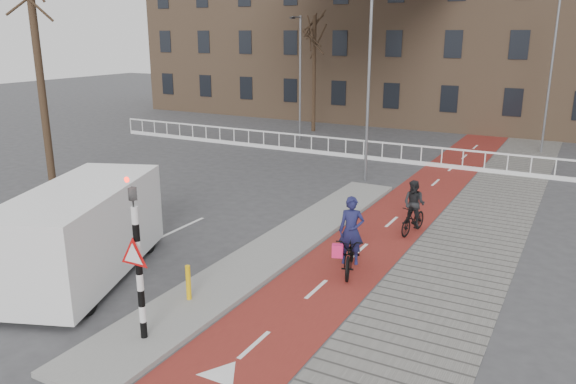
% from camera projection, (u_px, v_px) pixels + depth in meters
% --- Properties ---
extents(ground, '(120.00, 120.00, 0.00)m').
position_uv_depth(ground, '(223.00, 309.00, 13.26)').
color(ground, '#38383A').
rests_on(ground, ground).
extents(bike_lane, '(2.50, 60.00, 0.01)m').
position_uv_depth(bike_lane, '(409.00, 207.00, 21.03)').
color(bike_lane, maroon).
rests_on(bike_lane, ground).
extents(sidewalk, '(3.00, 60.00, 0.01)m').
position_uv_depth(sidewalk, '(486.00, 218.00, 19.75)').
color(sidewalk, slate).
rests_on(sidewalk, ground).
extents(curb_island, '(1.80, 16.00, 0.12)m').
position_uv_depth(curb_island, '(279.00, 247.00, 16.95)').
color(curb_island, gray).
rests_on(curb_island, ground).
extents(traffic_signal, '(0.80, 0.80, 3.68)m').
position_uv_depth(traffic_signal, '(137.00, 255.00, 11.28)').
color(traffic_signal, black).
rests_on(traffic_signal, curb_island).
extents(bollard, '(0.12, 0.12, 0.87)m').
position_uv_depth(bollard, '(188.00, 282.00, 13.38)').
color(bollard, yellow).
rests_on(bollard, curb_island).
extents(cyclist_near, '(1.28, 2.16, 2.11)m').
position_uv_depth(cyclist_near, '(351.00, 247.00, 15.15)').
color(cyclist_near, black).
rests_on(cyclist_near, bike_lane).
extents(cyclist_far, '(0.82, 1.66, 1.76)m').
position_uv_depth(cyclist_far, '(414.00, 212.00, 18.06)').
color(cyclist_far, black).
rests_on(cyclist_far, bike_lane).
extents(van, '(4.19, 6.14, 2.45)m').
position_uv_depth(van, '(82.00, 232.00, 14.65)').
color(van, white).
rests_on(van, ground).
extents(railing, '(28.00, 0.10, 0.99)m').
position_uv_depth(railing, '(328.00, 149.00, 29.85)').
color(railing, silver).
rests_on(railing, ground).
extents(townhouse_row, '(46.00, 10.00, 15.90)m').
position_uv_depth(townhouse_row, '(444.00, 10.00, 39.57)').
color(townhouse_row, '#7F6047').
rests_on(townhouse_row, ground).
extents(tree_left, '(0.31, 0.31, 9.60)m').
position_uv_depth(tree_left, '(39.00, 71.00, 22.55)').
color(tree_left, black).
rests_on(tree_left, ground).
extents(tree_mid, '(0.25, 0.25, 7.35)m').
position_uv_depth(tree_mid, '(314.00, 75.00, 36.26)').
color(tree_mid, black).
rests_on(tree_mid, ground).
extents(streetlight_near, '(0.12, 0.12, 8.33)m').
position_uv_depth(streetlight_near, '(369.00, 85.00, 23.61)').
color(streetlight_near, slate).
rests_on(streetlight_near, ground).
extents(streetlight_left, '(0.12, 0.12, 7.25)m').
position_uv_depth(streetlight_left, '(300.00, 79.00, 33.23)').
color(streetlight_left, slate).
rests_on(streetlight_left, ground).
extents(streetlight_right, '(0.12, 0.12, 8.51)m').
position_uv_depth(streetlight_right, '(551.00, 73.00, 29.49)').
color(streetlight_right, slate).
rests_on(streetlight_right, ground).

